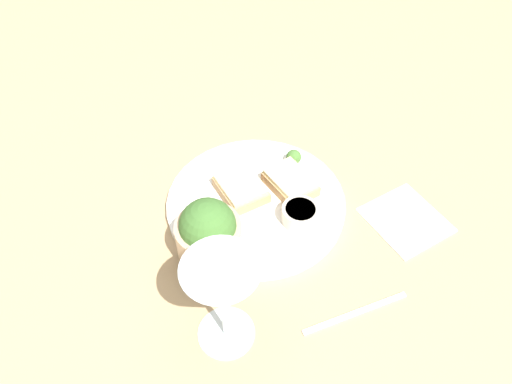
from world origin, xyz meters
The scene contains 10 objects.
ground_plane centered at (0.00, 0.00, 0.00)m, with size 4.00×4.00×0.00m, color tan.
dinner_plate centered at (0.00, 0.00, 0.01)m, with size 0.29×0.29×0.01m.
salad_bowl centered at (0.01, 0.12, 0.06)m, with size 0.10×0.10×0.10m.
sauce_ramekin centered at (-0.08, 0.00, 0.03)m, with size 0.06×0.06×0.03m.
cheese_toast_near centered at (0.03, 0.00, 0.03)m, with size 0.10×0.10×0.03m.
cheese_toast_far centered at (-0.03, -0.05, 0.03)m, with size 0.10×0.09×0.03m.
wine_glass centered at (-0.08, 0.21, 0.11)m, with size 0.09×0.09×0.16m.
garnish centered at (-0.01, -0.11, 0.03)m, with size 0.03×0.03×0.03m.
napkin centered at (-0.22, -0.10, 0.00)m, with size 0.16×0.15×0.01m.
fork centered at (-0.22, 0.10, 0.00)m, with size 0.10×0.13×0.01m.
Camera 1 is at (-0.28, 0.45, 0.63)m, focal length 35.00 mm.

